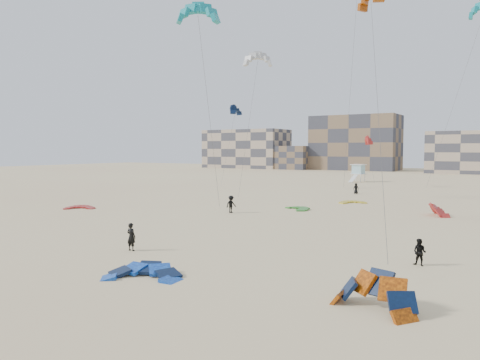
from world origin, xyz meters
The scene contains 19 objects.
ground centered at (0.00, 0.00, 0.00)m, with size 320.00×320.00×0.00m, color beige.
kite_ground_blue centered at (1.88, -1.08, 0.00)m, with size 4.05×4.14×1.10m, color blue, non-canonical shape.
kite_ground_orange centered at (13.82, 0.30, 0.00)m, with size 3.88×2.84×2.62m, color orange, non-canonical shape.
kite_ground_red centered at (-24.77, 16.66, 0.00)m, with size 3.16×3.34×0.57m, color red, non-canonical shape.
kite_ground_green centered at (-2.91, 29.24, 0.00)m, with size 3.16×3.34×0.46m, color #278D33, non-canonical shape.
kite_ground_red_far centered at (11.67, 32.35, 0.00)m, with size 3.44×2.90×2.08m, color red, non-canonical shape.
kite_ground_yellow centered at (0.38, 38.74, 0.00)m, with size 3.17×3.33×0.40m, color gold, non-canonical shape.
kitesurfer_main centered at (-3.42, 3.44, 0.95)m, with size 0.69×0.45×1.90m, color black.
kitesurfer_b centered at (14.02, 9.35, 0.80)m, with size 0.78×0.61×1.61m, color black.
kitesurfer_c centered at (-7.86, 22.84, 0.94)m, with size 1.21×0.70×1.88m, color black.
kitesurfer_e centered at (-3.12, 51.05, 0.84)m, with size 0.82×0.53×1.67m, color black.
kite_fly_teal_a centered at (-6.24, 14.90, 18.82)m, with size 5.02×8.09×19.32m.
kite_fly_grey centered at (-11.95, 35.88, 18.73)m, with size 5.17×8.82×19.16m.
kite_fly_navy centered at (-23.26, 48.20, 13.38)m, with size 3.77×7.48×13.68m.
kite_fly_red centered at (-5.29, 64.62, 8.32)m, with size 4.76×7.46×8.48m.
lifeguard_tower_far centered at (-11.11, 77.58, 1.84)m, with size 2.97×5.27×3.72m.
condo_west_a centered at (-70.00, 130.00, 7.00)m, with size 30.00×15.00×14.00m, color tan.
condo_west_b centered at (-30.00, 134.00, 9.00)m, with size 28.00×14.00×18.00m, color #796149.
condo_fill_left centered at (-50.00, 128.00, 4.00)m, with size 12.00×10.00×8.00m, color #796149.
Camera 1 is at (19.26, -19.33, 6.86)m, focal length 35.00 mm.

